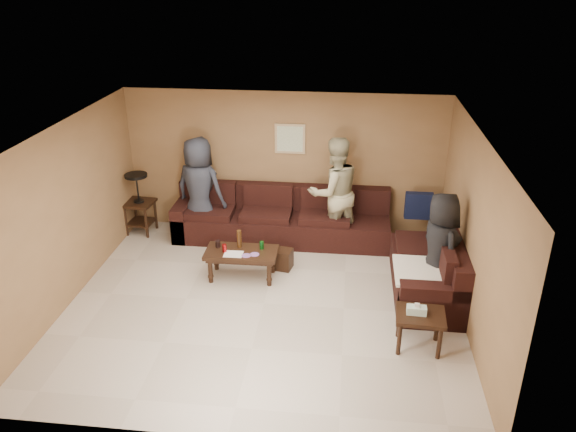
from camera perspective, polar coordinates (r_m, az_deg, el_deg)
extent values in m
plane|color=beige|center=(8.11, -2.46, -8.86)|extent=(5.50, 5.50, 0.00)
cube|color=white|center=(7.06, -2.82, 7.98)|extent=(5.50, 5.00, 0.10)
cube|color=olive|center=(9.79, -0.37, 5.39)|extent=(5.50, 0.10, 2.50)
cube|color=olive|center=(5.38, -6.82, -12.24)|extent=(5.50, 0.10, 2.50)
cube|color=olive|center=(8.35, -21.61, 0.12)|extent=(0.10, 5.00, 2.50)
cube|color=olive|center=(7.59, 18.35, -1.81)|extent=(0.10, 5.00, 2.50)
cube|color=black|center=(9.76, -0.67, -1.17)|extent=(3.70, 0.90, 0.45)
cube|color=black|center=(9.88, -0.44, 2.01)|extent=(3.70, 0.24, 0.45)
cube|color=black|center=(10.07, -10.49, -0.21)|extent=(0.24, 0.90, 0.63)
cube|color=black|center=(8.51, 13.74, -6.10)|extent=(0.90, 2.00, 0.45)
cube|color=black|center=(8.35, 16.29, -3.50)|extent=(0.24, 2.00, 0.45)
cube|color=black|center=(7.72, 14.50, -8.83)|extent=(0.90, 0.24, 0.63)
cube|color=#101634|center=(9.56, 13.13, 1.03)|extent=(0.45, 0.14, 0.45)
cube|color=white|center=(7.95, 14.34, -5.53)|extent=(1.00, 0.85, 0.04)
cube|color=black|center=(8.54, -4.75, -3.72)|extent=(1.10, 0.56, 0.06)
cube|color=black|center=(8.57, -4.74, -4.07)|extent=(1.02, 0.48, 0.05)
cylinder|color=black|center=(8.57, -7.89, -5.52)|extent=(0.07, 0.07, 0.40)
cylinder|color=black|center=(8.42, -1.93, -5.88)|extent=(0.07, 0.07, 0.40)
cylinder|color=black|center=(8.91, -7.31, -4.25)|extent=(0.07, 0.07, 0.40)
cylinder|color=black|center=(8.76, -1.58, -4.58)|extent=(0.07, 0.07, 0.40)
cylinder|color=#AF1417|center=(8.50, -6.48, -3.25)|extent=(0.07, 0.07, 0.12)
cylinder|color=#168026|center=(8.54, -2.69, -2.98)|extent=(0.07, 0.07, 0.12)
cylinder|color=#361F0C|center=(8.58, -4.98, -2.33)|extent=(0.07, 0.07, 0.28)
cylinder|color=black|center=(8.65, -7.14, -2.84)|extent=(0.08, 0.08, 0.11)
cube|color=silver|center=(8.44, -5.57, -3.87)|extent=(0.28, 0.22, 0.00)
cylinder|color=#D44A7F|center=(8.38, -4.27, -4.04)|extent=(0.14, 0.14, 0.01)
cylinder|color=#D44A7F|center=(8.41, -3.41, -3.92)|extent=(0.14, 0.14, 0.01)
cube|color=black|center=(10.23, -14.88, 1.28)|extent=(0.53, 0.53, 0.05)
cube|color=black|center=(10.38, -14.66, -0.59)|extent=(0.47, 0.47, 0.03)
cylinder|color=black|center=(10.28, -16.15, -0.49)|extent=(0.05, 0.05, 0.56)
cylinder|color=black|center=(10.11, -14.21, -0.69)|extent=(0.05, 0.05, 0.56)
cylinder|color=black|center=(10.59, -15.20, 0.37)|extent=(0.05, 0.05, 0.56)
cylinder|color=black|center=(10.42, -13.30, 0.19)|extent=(0.05, 0.05, 0.56)
cylinder|color=black|center=(10.22, -14.90, 1.48)|extent=(0.17, 0.17, 0.03)
cylinder|color=black|center=(10.13, -15.05, 2.76)|extent=(0.03, 0.03, 0.46)
cylinder|color=black|center=(10.05, -15.20, 3.99)|extent=(0.39, 0.39, 0.05)
cube|color=black|center=(7.21, 13.31, -9.83)|extent=(0.63, 0.52, 0.05)
cylinder|color=black|center=(7.17, 11.24, -12.10)|extent=(0.05, 0.05, 0.47)
cylinder|color=black|center=(7.21, 15.14, -12.30)|extent=(0.05, 0.05, 0.47)
cylinder|color=black|center=(7.47, 11.21, -10.42)|extent=(0.05, 0.05, 0.47)
cylinder|color=black|center=(7.52, 14.93, -10.61)|extent=(0.05, 0.05, 0.47)
cube|color=white|center=(7.16, 12.93, -9.30)|extent=(0.25, 0.13, 0.10)
cube|color=silver|center=(7.12, 12.98, -8.84)|extent=(0.06, 0.04, 0.05)
cube|color=black|center=(8.88, -0.48, -4.41)|extent=(0.31, 0.31, 0.32)
cube|color=tan|center=(9.62, 0.20, 7.86)|extent=(0.52, 0.03, 0.52)
cube|color=silver|center=(9.61, 0.19, 7.84)|extent=(0.44, 0.01, 0.44)
imported|color=#282C38|center=(9.70, -8.95, 2.73)|extent=(1.01, 0.79, 1.81)
imported|color=tan|center=(9.36, 4.71, 2.41)|extent=(1.14, 1.05, 1.90)
imported|color=black|center=(8.08, 15.14, -3.18)|extent=(0.77, 0.93, 1.63)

